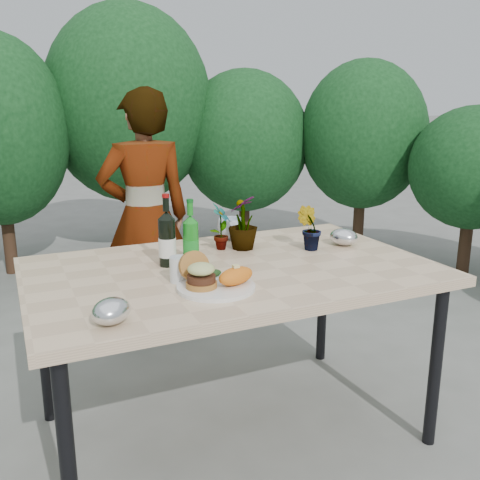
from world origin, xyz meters
name	(u,v)px	position (x,y,z in m)	size (l,w,h in m)	color
ground	(233,430)	(0.00, 0.00, 0.00)	(80.00, 80.00, 0.00)	slate
patio_table	(232,280)	(0.00, 0.00, 0.69)	(1.60, 1.00, 0.75)	beige
shrub_hedge	(160,140)	(0.22, 1.75, 1.14)	(6.84, 5.17, 2.24)	#382316
dinner_plate	(216,287)	(-0.16, -0.22, 0.76)	(0.28, 0.28, 0.01)	white
burger_stack	(199,273)	(-0.21, -0.20, 0.81)	(0.11, 0.16, 0.11)	#B7722D
sweet_potato	(236,276)	(-0.09, -0.24, 0.80)	(0.15, 0.08, 0.06)	orange
grilled_veg	(211,274)	(-0.14, -0.13, 0.78)	(0.08, 0.05, 0.03)	olive
wine_bottle	(167,240)	(-0.23, 0.12, 0.86)	(0.07, 0.07, 0.29)	black
sparkling_water	(191,241)	(-0.14, 0.10, 0.85)	(0.07, 0.07, 0.27)	#167E1C
plastic_cup	(179,269)	(-0.25, -0.09, 0.80)	(0.07, 0.07, 0.10)	silver
seedling_left	(221,227)	(0.06, 0.26, 0.86)	(0.11, 0.08, 0.21)	#2A541C
seedling_mid	(309,228)	(0.42, 0.09, 0.85)	(0.11, 0.09, 0.20)	#2C5C1F
seedling_right	(243,222)	(0.15, 0.23, 0.87)	(0.14, 0.14, 0.24)	#2D6021
blue_bowl	(231,228)	(0.18, 0.42, 0.80)	(0.13, 0.13, 0.10)	silver
foil_packet_left	(111,311)	(-0.55, -0.37, 0.79)	(0.13, 0.11, 0.08)	silver
foil_packet_right	(344,237)	(0.60, 0.09, 0.79)	(0.13, 0.11, 0.08)	silver
person	(145,217)	(-0.06, 1.13, 0.74)	(0.54, 0.35, 1.48)	#97654B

